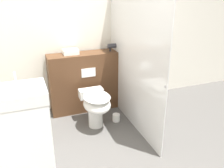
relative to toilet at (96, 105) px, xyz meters
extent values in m
cube|color=silver|center=(0.14, 0.82, 0.89)|extent=(8.00, 0.06, 2.50)
cube|color=#51331E|center=(0.03, 0.61, 0.12)|extent=(1.18, 0.31, 0.95)
cube|color=white|center=(0.03, 0.45, 0.33)|extent=(0.22, 0.01, 0.14)
cube|color=silver|center=(0.53, -0.07, 0.60)|extent=(0.01, 1.73, 1.92)
sphere|color=#B2B2B7|center=(0.53, -0.91, 0.57)|extent=(0.04, 0.04, 0.04)
cylinder|color=white|center=(0.00, 0.03, -0.17)|extent=(0.21, 0.21, 0.37)
ellipsoid|color=white|center=(0.00, -0.05, 0.04)|extent=(0.37, 0.48, 0.21)
ellipsoid|color=white|center=(0.00, -0.05, 0.16)|extent=(0.37, 0.47, 0.02)
cube|color=white|center=(0.00, 0.24, 0.08)|extent=(0.35, 0.16, 0.13)
cube|color=white|center=(-0.99, -0.50, 0.06)|extent=(0.57, 0.46, 0.83)
cube|color=white|center=(-0.99, -0.50, 0.54)|extent=(0.59, 0.47, 0.13)
cylinder|color=silver|center=(-0.99, -0.37, 0.68)|extent=(0.02, 0.02, 0.14)
cylinder|color=#2D2D33|center=(0.46, 0.58, 0.68)|extent=(0.14, 0.07, 0.07)
cone|color=#2D2D33|center=(0.54, 0.58, 0.68)|extent=(0.03, 0.06, 0.06)
cylinder|color=#2D2D33|center=(0.43, 0.58, 0.64)|extent=(0.03, 0.03, 0.08)
cube|color=white|center=(-0.19, 0.63, 0.63)|extent=(0.23, 0.17, 0.07)
cylinder|color=white|center=(0.33, 0.05, -0.30)|extent=(0.11, 0.11, 0.11)
camera|label=1|loc=(-0.89, -3.03, 1.63)|focal=40.00mm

